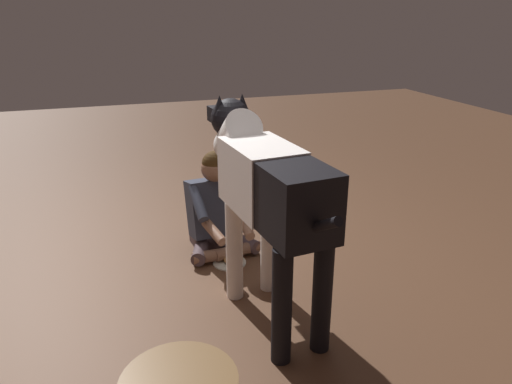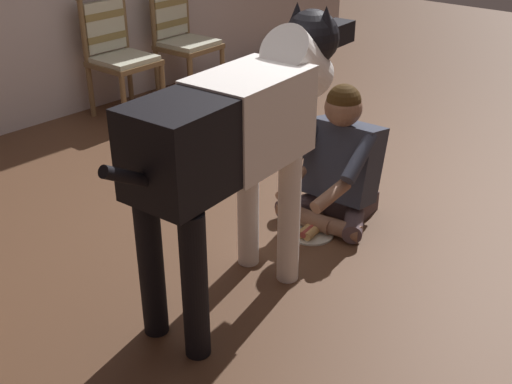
{
  "view_description": "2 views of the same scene",
  "coord_description": "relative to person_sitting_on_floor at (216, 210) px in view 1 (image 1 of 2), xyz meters",
  "views": [
    {
      "loc": [
        -3.39,
        0.53,
        1.81
      ],
      "look_at": [
        -0.31,
        -0.49,
        0.56
      ],
      "focal_mm": 33.65,
      "sensor_mm": 36.0,
      "label": 1
    },
    {
      "loc": [
        -2.75,
        -2.08,
        1.84
      ],
      "look_at": [
        -0.69,
        -0.23,
        0.41
      ],
      "focal_mm": 43.93,
      "sensor_mm": 36.0,
      "label": 2
    }
  ],
  "objects": [
    {
      "name": "large_dog",
      "position": [
        -0.9,
        -0.09,
        0.51
      ],
      "size": [
        1.65,
        0.43,
        1.29
      ],
      "color": "white",
      "rests_on": "ground"
    },
    {
      "name": "ground_plane",
      "position": [
        0.02,
        0.26,
        -0.33
      ],
      "size": [
        13.13,
        13.13,
        0.0
      ],
      "primitive_type": "plane",
      "color": "brown"
    },
    {
      "name": "hot_dog_on_plate",
      "position": [
        -0.27,
        -0.03,
        -0.3
      ],
      "size": [
        0.25,
        0.25,
        0.06
      ],
      "color": "silver",
      "rests_on": "ground"
    },
    {
      "name": "person_sitting_on_floor",
      "position": [
        0.0,
        0.0,
        0.0
      ],
      "size": [
        0.68,
        0.58,
        0.81
      ],
      "color": "#503E43",
      "rests_on": "ground"
    }
  ]
}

